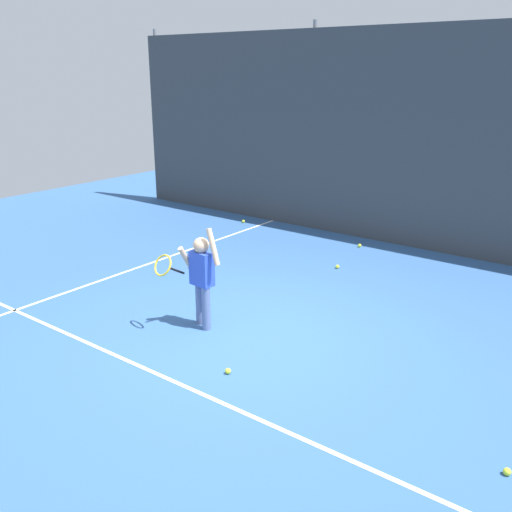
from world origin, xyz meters
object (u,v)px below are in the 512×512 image
Objects in this scene: tennis_ball_5 at (243,221)px; tennis_ball_7 at (191,267)px; tennis_ball_2 at (507,472)px; tennis_ball_3 at (360,246)px; tennis_ball_1 at (228,371)px; tennis_player at (200,274)px; tennis_ball_4 at (337,267)px.

tennis_ball_5 is 1.00× the size of tennis_ball_7.
tennis_ball_2 is at bearing -20.82° from tennis_ball_7.
tennis_ball_3 is (-3.90, 4.92, 0.00)m from tennis_ball_2.
tennis_ball_1 is 3.54m from tennis_ball_7.
tennis_ball_2 is 1.00× the size of tennis_ball_5.
tennis_player is 1.44m from tennis_ball_1.
tennis_ball_4 is 2.46m from tennis_ball_7.
tennis_ball_1 is 1.00× the size of tennis_ball_4.
tennis_ball_2 and tennis_ball_4 have the same top height.
tennis_player is 3.14m from tennis_ball_4.
tennis_ball_7 is at bearing -142.64° from tennis_ball_4.
tennis_ball_1 is 1.00× the size of tennis_ball_5.
tennis_player reaches higher than tennis_ball_5.
tennis_ball_2 is 8.38m from tennis_ball_5.
tennis_player is at bearing 171.65° from tennis_ball_2.
tennis_ball_5 is at bearing 127.13° from tennis_player.
tennis_ball_2 is at bearing 2.80° from tennis_ball_1.
tennis_ball_2 is 5.13m from tennis_ball_4.
tennis_ball_5 is at bearing 143.52° from tennis_ball_2.
tennis_ball_3 is at bearing 128.40° from tennis_ball_2.
tennis_ball_7 is (-5.59, 2.13, 0.00)m from tennis_ball_2.
tennis_ball_1 and tennis_ball_4 have the same top height.
tennis_player is 20.46× the size of tennis_ball_7.
tennis_player is at bearing -57.43° from tennis_ball_5.
tennis_player reaches higher than tennis_ball_3.
tennis_ball_2 is at bearing -36.48° from tennis_ball_5.
tennis_ball_5 is at bearing 156.28° from tennis_ball_4.
tennis_ball_1 is at bearing -29.97° from tennis_player.
tennis_player is at bearing 145.47° from tennis_ball_1.
tennis_ball_3 is at bearing -1.29° from tennis_ball_5.
tennis_ball_1 is 1.00× the size of tennis_ball_3.
tennis_ball_7 is (-1.67, 1.55, -0.69)m from tennis_player.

